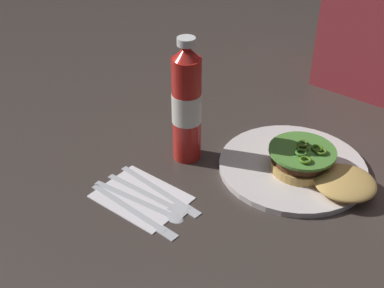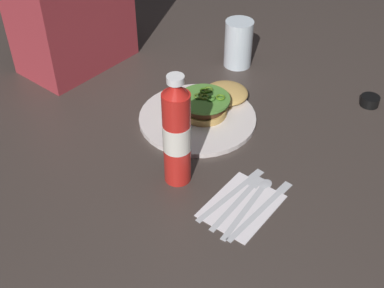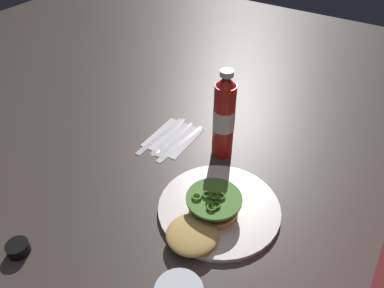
{
  "view_description": "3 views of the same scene",
  "coord_description": "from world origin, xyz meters",
  "px_view_note": "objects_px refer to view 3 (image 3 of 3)",
  "views": [
    {
      "loc": [
        0.27,
        -0.61,
        0.6
      ],
      "look_at": [
        -0.22,
        -0.01,
        0.07
      ],
      "focal_mm": 46.92,
      "sensor_mm": 36.0,
      "label": 1
    },
    {
      "loc": [
        -0.85,
        -0.48,
        0.74
      ],
      "look_at": [
        -0.24,
        0.02,
        0.08
      ],
      "focal_mm": 46.49,
      "sensor_mm": 36.0,
      "label": 2
    },
    {
      "loc": [
        0.45,
        0.39,
        0.68
      ],
      "look_at": [
        -0.17,
        -0.0,
        0.08
      ],
      "focal_mm": 34.63,
      "sensor_mm": 36.0,
      "label": 3
    }
  ],
  "objects_px": {
    "napkin": "(173,137)",
    "butter_knife": "(178,145)",
    "dinner_plate": "(219,208)",
    "steak_knife": "(157,137)",
    "burger_sandwich": "(206,215)",
    "condiment_cup": "(18,248)",
    "ketchup_bottle": "(224,117)",
    "spoon_utensil": "(165,141)",
    "fork_utensil": "(173,141)"
  },
  "relations": [
    {
      "from": "steak_knife",
      "to": "burger_sandwich",
      "type": "bearing_deg",
      "value": 55.45
    },
    {
      "from": "napkin",
      "to": "spoon_utensil",
      "type": "height_order",
      "value": "spoon_utensil"
    },
    {
      "from": "steak_knife",
      "to": "butter_knife",
      "type": "distance_m",
      "value": 0.07
    },
    {
      "from": "condiment_cup",
      "to": "dinner_plate",
      "type": "bearing_deg",
      "value": 137.58
    },
    {
      "from": "dinner_plate",
      "to": "condiment_cup",
      "type": "relative_size",
      "value": 6.07
    },
    {
      "from": "burger_sandwich",
      "to": "steak_knife",
      "type": "relative_size",
      "value": 1.01
    },
    {
      "from": "napkin",
      "to": "ketchup_bottle",
      "type": "bearing_deg",
      "value": 97.05
    },
    {
      "from": "dinner_plate",
      "to": "ketchup_bottle",
      "type": "relative_size",
      "value": 1.13
    },
    {
      "from": "napkin",
      "to": "steak_knife",
      "type": "height_order",
      "value": "steak_knife"
    },
    {
      "from": "burger_sandwich",
      "to": "ketchup_bottle",
      "type": "xyz_separation_m",
      "value": [
        -0.24,
        -0.09,
        0.09
      ]
    },
    {
      "from": "napkin",
      "to": "butter_knife",
      "type": "bearing_deg",
      "value": 53.78
    },
    {
      "from": "burger_sandwich",
      "to": "napkin",
      "type": "height_order",
      "value": "burger_sandwich"
    },
    {
      "from": "dinner_plate",
      "to": "steak_knife",
      "type": "height_order",
      "value": "dinner_plate"
    },
    {
      "from": "dinner_plate",
      "to": "burger_sandwich",
      "type": "height_order",
      "value": "burger_sandwich"
    },
    {
      "from": "napkin",
      "to": "fork_utensil",
      "type": "xyz_separation_m",
      "value": [
        0.02,
        0.01,
        0.0
      ]
    },
    {
      "from": "dinner_plate",
      "to": "burger_sandwich",
      "type": "relative_size",
      "value": 1.36
    },
    {
      "from": "burger_sandwich",
      "to": "condiment_cup",
      "type": "height_order",
      "value": "burger_sandwich"
    },
    {
      "from": "burger_sandwich",
      "to": "steak_knife",
      "type": "bearing_deg",
      "value": -124.55
    },
    {
      "from": "spoon_utensil",
      "to": "butter_knife",
      "type": "xyz_separation_m",
      "value": [
        -0.01,
        0.04,
        0.0
      ]
    },
    {
      "from": "burger_sandwich",
      "to": "napkin",
      "type": "bearing_deg",
      "value": -132.07
    },
    {
      "from": "dinner_plate",
      "to": "burger_sandwich",
      "type": "xyz_separation_m",
      "value": [
        0.05,
        -0.01,
        0.03
      ]
    },
    {
      "from": "burger_sandwich",
      "to": "ketchup_bottle",
      "type": "distance_m",
      "value": 0.27
    },
    {
      "from": "burger_sandwich",
      "to": "spoon_utensil",
      "type": "xyz_separation_m",
      "value": [
        -0.19,
        -0.26,
        -0.03
      ]
    },
    {
      "from": "spoon_utensil",
      "to": "burger_sandwich",
      "type": "bearing_deg",
      "value": 52.98
    },
    {
      "from": "dinner_plate",
      "to": "ketchup_bottle",
      "type": "height_order",
      "value": "ketchup_bottle"
    },
    {
      "from": "condiment_cup",
      "to": "steak_knife",
      "type": "distance_m",
      "value": 0.48
    },
    {
      "from": "spoon_utensil",
      "to": "napkin",
      "type": "bearing_deg",
      "value": 164.03
    },
    {
      "from": "burger_sandwich",
      "to": "steak_knife",
      "type": "height_order",
      "value": "burger_sandwich"
    },
    {
      "from": "ketchup_bottle",
      "to": "condiment_cup",
      "type": "bearing_deg",
      "value": -21.46
    },
    {
      "from": "ketchup_bottle",
      "to": "dinner_plate",
      "type": "bearing_deg",
      "value": 27.33
    },
    {
      "from": "steak_knife",
      "to": "fork_utensil",
      "type": "distance_m",
      "value": 0.05
    },
    {
      "from": "burger_sandwich",
      "to": "condiment_cup",
      "type": "distance_m",
      "value": 0.41
    },
    {
      "from": "butter_knife",
      "to": "fork_utensil",
      "type": "bearing_deg",
      "value": -107.29
    },
    {
      "from": "burger_sandwich",
      "to": "ketchup_bottle",
      "type": "height_order",
      "value": "ketchup_bottle"
    },
    {
      "from": "burger_sandwich",
      "to": "spoon_utensil",
      "type": "relative_size",
      "value": 1.07
    },
    {
      "from": "spoon_utensil",
      "to": "steak_knife",
      "type": "bearing_deg",
      "value": -95.79
    },
    {
      "from": "spoon_utensil",
      "to": "fork_utensil",
      "type": "relative_size",
      "value": 1.06
    },
    {
      "from": "ketchup_bottle",
      "to": "condiment_cup",
      "type": "relative_size",
      "value": 5.38
    },
    {
      "from": "spoon_utensil",
      "to": "fork_utensil",
      "type": "distance_m",
      "value": 0.02
    },
    {
      "from": "steak_knife",
      "to": "dinner_plate",
      "type": "bearing_deg",
      "value": 63.7
    },
    {
      "from": "spoon_utensil",
      "to": "dinner_plate",
      "type": "bearing_deg",
      "value": 61.75
    },
    {
      "from": "ketchup_bottle",
      "to": "steak_knife",
      "type": "relative_size",
      "value": 1.22
    },
    {
      "from": "steak_knife",
      "to": "spoon_utensil",
      "type": "bearing_deg",
      "value": 84.21
    },
    {
      "from": "condiment_cup",
      "to": "spoon_utensil",
      "type": "bearing_deg",
      "value": 174.96
    },
    {
      "from": "fork_utensil",
      "to": "burger_sandwich",
      "type": "bearing_deg",
      "value": 48.85
    },
    {
      "from": "fork_utensil",
      "to": "condiment_cup",
      "type": "bearing_deg",
      "value": -7.45
    },
    {
      "from": "butter_knife",
      "to": "steak_knife",
      "type": "bearing_deg",
      "value": -88.2
    },
    {
      "from": "dinner_plate",
      "to": "spoon_utensil",
      "type": "height_order",
      "value": "dinner_plate"
    },
    {
      "from": "ketchup_bottle",
      "to": "fork_utensil",
      "type": "bearing_deg",
      "value": -75.14
    },
    {
      "from": "ketchup_bottle",
      "to": "fork_utensil",
      "type": "distance_m",
      "value": 0.19
    }
  ]
}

